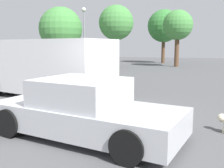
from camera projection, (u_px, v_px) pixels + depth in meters
ground_plane at (75, 131)px, 6.22m from camera, size 80.00×80.00×0.00m
sedan_foreground at (84, 110)px, 5.81m from camera, size 4.56×2.63×1.29m
van_white at (48, 66)px, 10.21m from camera, size 5.57×3.35×2.23m
pedestrian at (68, 64)px, 14.89m from camera, size 0.50×0.41×1.66m
light_post_near at (84, 26)px, 26.07m from camera, size 0.44×0.44×5.74m
tree_back_left at (116, 23)px, 23.12m from camera, size 3.06×3.06×5.55m
tree_back_center at (164, 26)px, 29.77m from camera, size 3.68×3.68×6.06m
tree_back_right at (61, 29)px, 23.81m from camera, size 3.91×3.91×5.48m
tree_far_right at (178, 26)px, 24.75m from camera, size 2.82×2.82×5.35m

